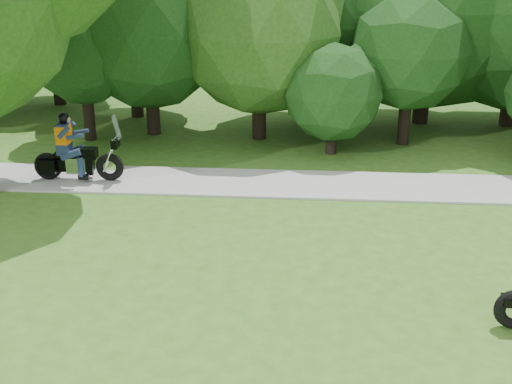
{
  "coord_description": "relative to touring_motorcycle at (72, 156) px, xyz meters",
  "views": [
    {
      "loc": [
        -1.93,
        -8.46,
        6.01
      ],
      "look_at": [
        -2.96,
        4.88,
        0.95
      ],
      "focal_mm": 45.0,
      "sensor_mm": 36.0,
      "label": 1
    }
  ],
  "objects": [
    {
      "name": "walkway",
      "position": [
        8.22,
        0.2,
        -0.72
      ],
      "size": [
        60.0,
        2.2,
        0.06
      ],
      "primitive_type": "cube",
      "color": "#9F9F9A",
      "rests_on": "ground"
    },
    {
      "name": "touring_motorcycle",
      "position": [
        0.0,
        0.0,
        0.0
      ],
      "size": [
        2.5,
        0.72,
        1.91
      ],
      "rotation": [
        0.0,
        0.0,
        0.03
      ],
      "color": "black",
      "rests_on": "walkway"
    },
    {
      "name": "ground",
      "position": [
        8.22,
        -7.8,
        -0.75
      ],
      "size": [
        100.0,
        100.0,
        0.0
      ],
      "primitive_type": "plane",
      "color": "#31661D",
      "rests_on": "ground"
    },
    {
      "name": "tree_line",
      "position": [
        10.45,
        6.81,
        2.96
      ],
      "size": [
        39.38,
        11.89,
        7.93
      ],
      "color": "black",
      "rests_on": "ground"
    }
  ]
}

